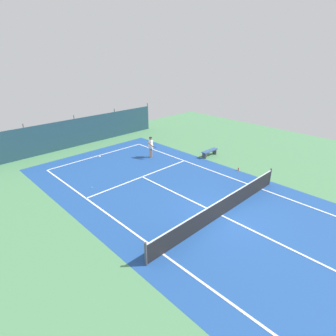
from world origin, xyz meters
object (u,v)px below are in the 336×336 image
at_px(tennis_ball_near_player, 92,187).
at_px(water_bottle, 238,169).
at_px(tennis_player, 151,146).
at_px(tennis_net, 222,207).
at_px(courtside_bench, 210,152).

relative_size(tennis_ball_near_player, water_bottle, 0.28).
xyz_separation_m(tennis_ball_near_player, water_bottle, (8.67, -4.84, 0.09)).
relative_size(tennis_player, tennis_ball_near_player, 24.85).
bearing_deg(tennis_net, tennis_player, 72.23).
distance_m(tennis_ball_near_player, courtside_bench, 9.66).
relative_size(tennis_net, tennis_ball_near_player, 153.33).
xyz_separation_m(tennis_net, water_bottle, (5.47, 2.50, -0.39)).
distance_m(tennis_net, tennis_player, 9.14).
xyz_separation_m(courtside_bench, water_bottle, (-0.84, -3.20, -0.25)).
distance_m(tennis_net, tennis_ball_near_player, 8.03).
bearing_deg(tennis_net, courtside_bench, 42.09).
xyz_separation_m(tennis_player, water_bottle, (2.68, -6.19, -0.84)).
bearing_deg(water_bottle, tennis_player, 113.40).
relative_size(tennis_net, tennis_player, 6.17).
relative_size(tennis_player, water_bottle, 6.83).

